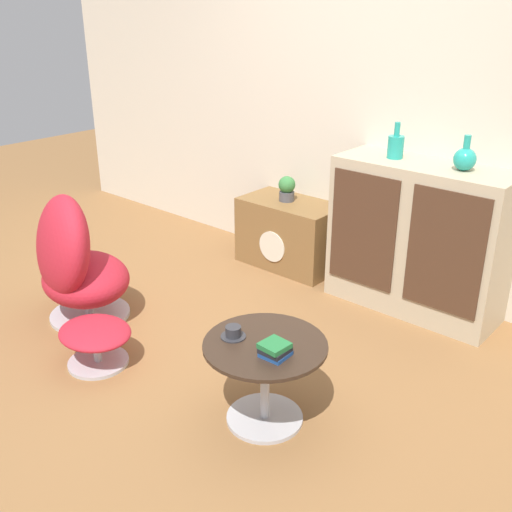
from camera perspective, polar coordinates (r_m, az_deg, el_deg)
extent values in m
plane|color=olive|center=(3.38, -5.29, -10.64)|extent=(12.00, 12.00, 0.00)
cube|color=beige|center=(4.17, 11.27, 14.85)|extent=(6.40, 0.06, 2.60)
cube|color=tan|center=(3.93, 15.16, 1.63)|extent=(1.10, 0.42, 0.97)
cube|color=#472D1E|center=(3.86, 10.14, 2.42)|extent=(0.46, 0.01, 0.74)
cube|color=#472D1E|center=(3.63, 17.54, 0.31)|extent=(0.46, 0.01, 0.74)
cube|color=brown|center=(4.52, 3.22, 2.14)|extent=(0.75, 0.41, 0.51)
cylinder|color=beige|center=(4.38, 1.52, 0.89)|extent=(0.23, 0.01, 0.23)
cylinder|color=#B7B7BC|center=(4.02, -15.50, -5.35)|extent=(0.50, 0.50, 0.02)
cylinder|color=#B7B7BC|center=(4.00, -15.59, -4.61)|extent=(0.06, 0.06, 0.09)
ellipsoid|color=#B21E2D|center=(3.91, -15.89, -2.09)|extent=(0.75, 0.68, 0.30)
ellipsoid|color=#B21E2D|center=(3.79, -17.95, 0.90)|extent=(0.71, 0.55, 0.67)
cylinder|color=#B7B7BC|center=(3.52, -14.77, -9.73)|extent=(0.34, 0.34, 0.02)
cylinder|color=#B7B7BC|center=(3.48, -14.90, -8.65)|extent=(0.04, 0.04, 0.13)
ellipsoid|color=#B21E2D|center=(3.42, -15.10, -7.06)|extent=(0.43, 0.37, 0.09)
cylinder|color=#B7B7BC|center=(3.02, 0.83, -15.13)|extent=(0.37, 0.37, 0.02)
cylinder|color=#B7B7BC|center=(2.89, 0.86, -11.93)|extent=(0.04, 0.04, 0.39)
cylinder|color=#332319|center=(2.78, 0.88, -8.48)|extent=(0.58, 0.58, 0.02)
cylinder|color=teal|center=(3.87, 13.15, 10.07)|extent=(0.10, 0.10, 0.14)
cylinder|color=teal|center=(3.84, 13.30, 11.68)|extent=(0.03, 0.03, 0.08)
ellipsoid|color=teal|center=(3.69, 19.26, 8.68)|extent=(0.13, 0.13, 0.13)
cylinder|color=teal|center=(3.66, 19.47, 10.19)|extent=(0.04, 0.04, 0.08)
cylinder|color=#4C4C51|center=(4.44, 2.94, 5.71)|extent=(0.11, 0.11, 0.07)
sphere|color=#387A3D|center=(4.42, 2.96, 6.81)|extent=(0.12, 0.12, 0.12)
cylinder|color=#2D2D33|center=(2.82, -2.18, -7.65)|extent=(0.12, 0.12, 0.01)
cylinder|color=#2D2D33|center=(2.81, -2.18, -7.22)|extent=(0.07, 0.07, 0.05)
cube|color=#1E478C|center=(2.68, 1.87, -9.31)|extent=(0.12, 0.12, 0.02)
cube|color=black|center=(2.67, 1.82, -8.93)|extent=(0.12, 0.12, 0.02)
cube|color=#237038|center=(2.66, 1.78, -8.53)|extent=(0.12, 0.12, 0.02)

